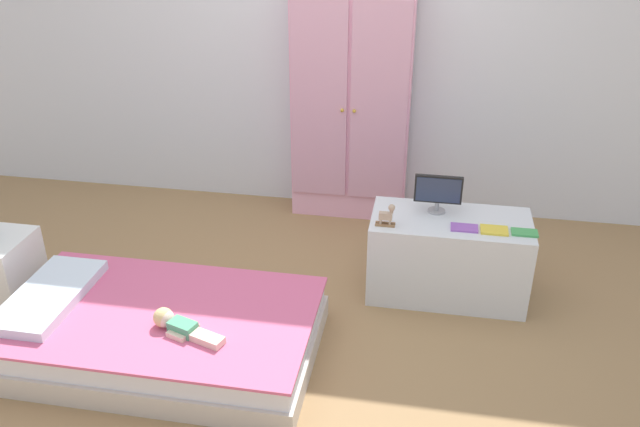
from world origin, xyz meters
TOP-DOWN VIEW (x-y plane):
  - ground_plane at (0.00, 0.00)m, footprint 10.00×10.00m
  - back_wall at (0.00, 1.57)m, footprint 6.40×0.05m
  - bed at (-0.54, -0.32)m, footprint 1.57×0.92m
  - pillow at (-1.13, -0.32)m, footprint 0.32×0.66m
  - doll at (-0.40, -0.45)m, footprint 0.38×0.19m
  - wardrobe at (0.18, 1.41)m, footprint 0.79×0.27m
  - tv_stand at (0.88, 0.48)m, footprint 0.89×0.44m
  - tv_monitor at (0.80, 0.55)m, footprint 0.27×0.10m
  - rocking_horse_toy at (0.53, 0.34)m, footprint 0.11×0.04m
  - book_purple at (0.95, 0.38)m, footprint 0.15×0.09m
  - book_yellow at (1.11, 0.38)m, footprint 0.15×0.10m
  - book_green at (1.26, 0.38)m, footprint 0.14×0.08m

SIDE VIEW (x-z plane):
  - ground_plane at x=0.00m, z-range -0.02..0.00m
  - bed at x=-0.54m, z-range 0.00..0.24m
  - tv_stand at x=0.88m, z-range 0.00..0.48m
  - pillow at x=-1.13m, z-range 0.25..0.30m
  - doll at x=-0.40m, z-range 0.23..0.33m
  - book_purple at x=0.95m, z-range 0.48..0.49m
  - book_yellow at x=1.11m, z-range 0.48..0.50m
  - book_green at x=1.26m, z-range 0.48..0.50m
  - rocking_horse_toy at x=0.53m, z-range 0.48..0.61m
  - tv_monitor at x=0.80m, z-range 0.50..0.72m
  - wardrobe at x=0.18m, z-range 0.00..1.62m
  - back_wall at x=0.00m, z-range 0.00..2.70m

